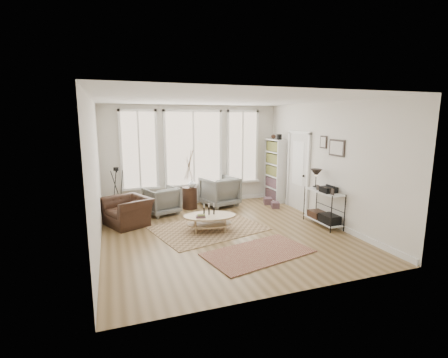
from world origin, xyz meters
name	(u,v)px	position (x,y,z in m)	size (l,w,h in m)	color
room	(225,169)	(0.02, 0.03, 1.43)	(5.50, 5.54, 2.90)	olive
bay_window	(194,150)	(0.00, 2.71, 1.61)	(4.14, 0.12, 2.24)	#D9B38C
door	(298,170)	(2.57, 1.15, 1.12)	(0.09, 1.06, 2.22)	silver
bookcase	(275,170)	(2.44, 2.23, 0.96)	(0.31, 0.85, 2.06)	white
low_shelf	(323,204)	(2.38, -0.30, 0.51)	(0.38, 1.08, 1.30)	white
wall_art	(333,146)	(2.58, -0.27, 1.88)	(0.04, 0.88, 0.44)	black
rug_main	(208,228)	(-0.26, 0.38, 0.01)	(2.40, 1.80, 0.01)	brown
rug_runner	(258,253)	(0.22, -1.30, 0.01)	(1.99, 1.11, 0.01)	maroon
coffee_table	(209,219)	(-0.29, 0.20, 0.29)	(1.29, 0.94, 0.54)	tan
armchair_left	(162,201)	(-1.09, 1.91, 0.36)	(0.78, 0.80, 0.73)	slate
armchair_right	(220,191)	(0.64, 2.22, 0.43)	(0.91, 0.94, 0.86)	slate
side_table	(189,180)	(-0.26, 2.21, 0.83)	(0.41, 0.41, 1.72)	#331E15
vase	(192,183)	(-0.21, 2.16, 0.73)	(0.22, 0.22, 0.23)	silver
accent_chair	(128,211)	(-1.99, 1.29, 0.33)	(0.89, 1.02, 0.66)	#331E15
tripod_camera	(118,193)	(-2.19, 2.29, 0.58)	(0.44, 0.44, 1.26)	black
book_stack_near	(268,201)	(2.05, 1.91, 0.09)	(0.23, 0.29, 0.19)	brown
book_stack_far	(275,205)	(2.05, 1.45, 0.09)	(0.21, 0.27, 0.17)	brown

